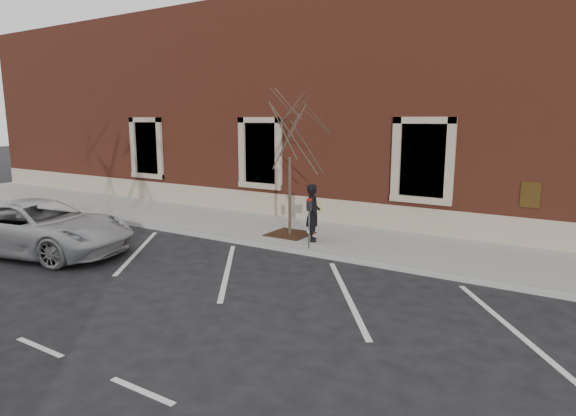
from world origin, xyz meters
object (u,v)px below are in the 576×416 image
Objects in this scene: parking_meter at (309,214)px; man at (313,213)px; sapling at (290,136)px; white_truck at (38,227)px.

man is at bearing 129.85° from parking_meter.
white_truck is at bearing -135.51° from sapling.
sapling reaches higher than parking_meter.
sapling is (-1.28, 1.08, 2.05)m from parking_meter.
man is 0.32× the size of white_truck.
parking_meter is 7.42m from white_truck.
man reaches higher than white_truck.
parking_meter is 0.32× the size of sapling.
sapling reaches higher than man.
white_truck is (-6.32, -3.87, -0.38)m from parking_meter.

